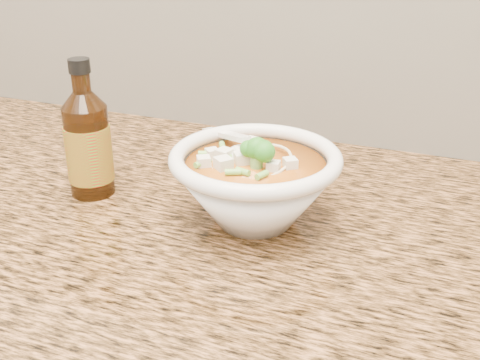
% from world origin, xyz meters
% --- Properties ---
extents(counter_slab, '(4.00, 0.68, 0.04)m').
position_xyz_m(counter_slab, '(0.00, 1.68, 0.88)').
color(counter_slab, '#A3673B').
rests_on(counter_slab, cabinet).
extents(soup_bowl, '(0.21, 0.21, 0.12)m').
position_xyz_m(soup_bowl, '(0.03, 1.67, 0.95)').
color(soup_bowl, white).
rests_on(soup_bowl, counter_slab).
extents(hot_sauce_bottle, '(0.06, 0.06, 0.19)m').
position_xyz_m(hot_sauce_bottle, '(-0.21, 1.67, 0.97)').
color(hot_sauce_bottle, '#3A1C07').
rests_on(hot_sauce_bottle, counter_slab).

